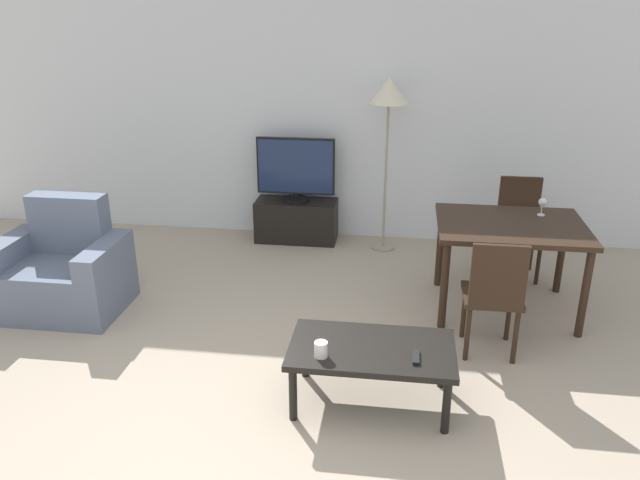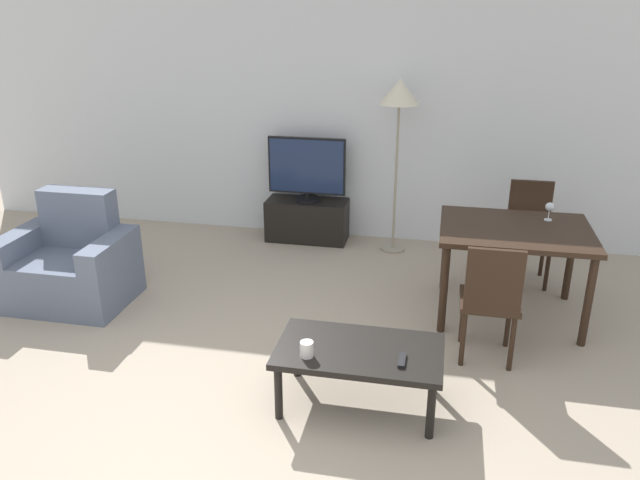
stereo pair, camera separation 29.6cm
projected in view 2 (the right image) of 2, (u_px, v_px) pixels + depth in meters
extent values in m
plane|color=tan|center=(197.00, 468.00, 3.39)|extent=(18.00, 18.00, 0.00)
cube|color=silver|center=(328.00, 107.00, 6.31)|extent=(7.93, 0.06, 2.70)
cube|color=slate|center=(70.00, 279.00, 5.18)|extent=(0.63, 0.72, 0.41)
cube|color=slate|center=(79.00, 218.00, 5.25)|extent=(0.63, 0.20, 0.49)
cube|color=slate|center=(25.00, 265.00, 5.22)|extent=(0.18, 0.72, 0.59)
cube|color=slate|center=(113.00, 273.00, 5.07)|extent=(0.18, 0.72, 0.59)
cube|color=black|center=(307.00, 220.00, 6.52)|extent=(0.84, 0.36, 0.43)
cylinder|color=black|center=(307.00, 199.00, 6.44)|extent=(0.28, 0.28, 0.03)
cylinder|color=black|center=(307.00, 195.00, 6.42)|extent=(0.04, 0.04, 0.05)
cube|color=black|center=(307.00, 166.00, 6.31)|extent=(0.80, 0.04, 0.58)
cube|color=#19284C|center=(306.00, 166.00, 6.29)|extent=(0.76, 0.01, 0.54)
cube|color=black|center=(359.00, 351.00, 3.79)|extent=(1.01, 0.58, 0.04)
cylinder|color=black|center=(278.00, 392.00, 3.73)|extent=(0.05, 0.05, 0.36)
cylinder|color=black|center=(431.00, 411.00, 3.56)|extent=(0.05, 0.05, 0.36)
cylinder|color=black|center=(297.00, 352.00, 4.16)|extent=(0.05, 0.05, 0.36)
cylinder|color=black|center=(434.00, 367.00, 3.99)|extent=(0.05, 0.05, 0.36)
cube|color=black|center=(516.00, 230.00, 4.78)|extent=(1.14, 0.90, 0.04)
cylinder|color=black|center=(444.00, 290.00, 4.66)|extent=(0.06, 0.06, 0.70)
cylinder|color=black|center=(588.00, 302.00, 4.47)|extent=(0.06, 0.06, 0.70)
cylinder|color=black|center=(446.00, 251.00, 5.36)|extent=(0.06, 0.06, 0.70)
cylinder|color=black|center=(570.00, 260.00, 5.17)|extent=(0.06, 0.06, 0.70)
cube|color=black|center=(489.00, 301.00, 4.31)|extent=(0.40, 0.40, 0.04)
cylinder|color=black|center=(463.00, 317.00, 4.56)|extent=(0.04, 0.04, 0.41)
cylinder|color=black|center=(508.00, 321.00, 4.50)|extent=(0.04, 0.04, 0.41)
cylinder|color=black|center=(463.00, 339.00, 4.27)|extent=(0.04, 0.04, 0.41)
cylinder|color=black|center=(512.00, 344.00, 4.21)|extent=(0.04, 0.04, 0.41)
cube|color=black|center=(494.00, 281.00, 4.05)|extent=(0.37, 0.04, 0.44)
cube|color=black|center=(529.00, 237.00, 5.47)|extent=(0.40, 0.40, 0.04)
cylinder|color=black|center=(508.00, 266.00, 5.43)|extent=(0.04, 0.04, 0.41)
cylinder|color=black|center=(547.00, 269.00, 5.37)|extent=(0.04, 0.04, 0.41)
cylinder|color=black|center=(506.00, 252.00, 5.73)|extent=(0.04, 0.04, 0.41)
cylinder|color=black|center=(543.00, 255.00, 5.67)|extent=(0.04, 0.04, 0.41)
cube|color=black|center=(530.00, 204.00, 5.55)|extent=(0.37, 0.04, 0.44)
cylinder|color=gray|center=(393.00, 248.00, 6.32)|extent=(0.24, 0.24, 0.02)
cylinder|color=gray|center=(396.00, 179.00, 6.06)|extent=(0.02, 0.02, 1.44)
cone|color=beige|center=(400.00, 91.00, 5.75)|extent=(0.37, 0.37, 0.24)
cube|color=black|center=(402.00, 360.00, 3.64)|extent=(0.04, 0.15, 0.02)
cylinder|color=white|center=(307.00, 349.00, 3.68)|extent=(0.08, 0.08, 0.10)
cylinder|color=silver|center=(548.00, 220.00, 4.93)|extent=(0.06, 0.06, 0.01)
cylinder|color=silver|center=(549.00, 215.00, 4.92)|extent=(0.01, 0.01, 0.07)
sphere|color=silver|center=(550.00, 207.00, 4.89)|extent=(0.07, 0.07, 0.07)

